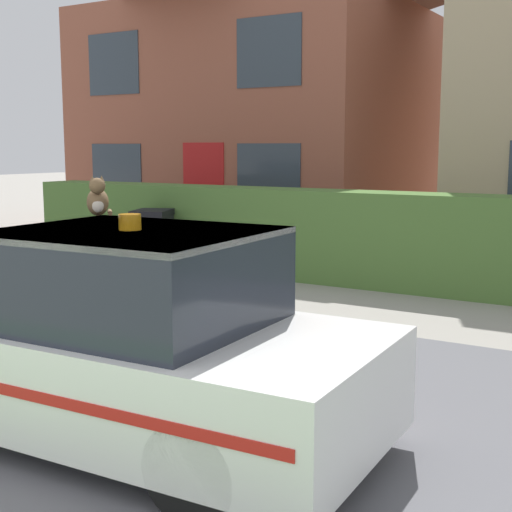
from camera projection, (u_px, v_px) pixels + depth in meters
name	position (u px, v px, depth m)	size (l,w,h in m)	color
road_strip	(239.00, 397.00, 5.77)	(28.00, 5.00, 0.01)	#5B5B60
garden_hedge	(405.00, 241.00, 10.12)	(13.73, 0.79, 1.37)	#4C7233
police_car	(116.00, 342.00, 4.93)	(3.92, 1.79, 1.56)	black
cat	(98.00, 199.00, 4.58)	(0.24, 0.30, 0.26)	brown
house_left	(264.00, 67.00, 16.95)	(7.37, 6.51, 7.63)	#93513D
wheelie_bin	(153.00, 241.00, 11.46)	(0.76, 0.85, 1.02)	black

